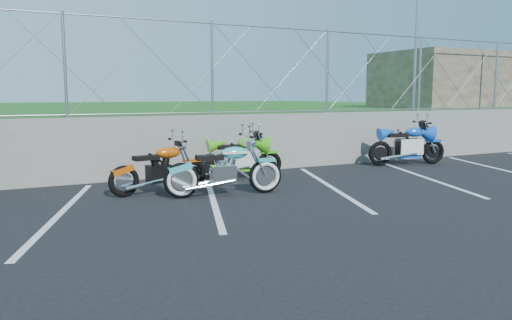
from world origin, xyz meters
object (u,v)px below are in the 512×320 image
cruiser_turquoise (226,171)px  sportbike_blue (408,146)px  sportbike_green (241,159)px  naked_orange (161,170)px

cruiser_turquoise → sportbike_blue: (5.54, 1.48, 0.04)m
cruiser_turquoise → sportbike_green: 1.78m
cruiser_turquoise → naked_orange: size_ratio=1.13×
sportbike_blue → naked_orange: bearing=-160.5°
naked_orange → sportbike_blue: 6.51m
cruiser_turquoise → sportbike_green: size_ratio=1.13×
cruiser_turquoise → naked_orange: (-0.94, 0.75, -0.02)m
cruiser_turquoise → sportbike_green: cruiser_turquoise is taller
naked_orange → cruiser_turquoise: bearing=-48.1°
naked_orange → sportbike_green: sportbike_green is taller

